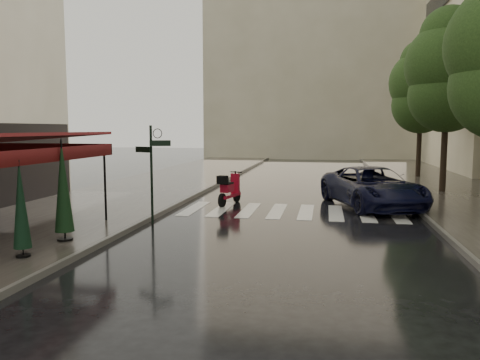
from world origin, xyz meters
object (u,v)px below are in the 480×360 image
(parasol_front, at_px, (21,205))
(parasol_back, at_px, (63,187))
(parked_car, at_px, (372,187))
(scooter, at_px, (229,190))

(parasol_front, relative_size, parasol_back, 0.85)
(parked_car, distance_m, parasol_back, 11.29)
(scooter, bearing_deg, parasol_back, -98.90)
(parked_car, xyz_separation_m, parasol_front, (-8.46, -9.14, 0.54))
(parked_car, xyz_separation_m, parasol_back, (-8.40, -7.52, 0.75))
(scooter, relative_size, parked_car, 0.34)
(parked_car, height_order, parasol_front, parasol_front)
(scooter, distance_m, parked_car, 5.54)
(parked_car, distance_m, parasol_front, 12.46)
(scooter, height_order, parasol_back, parasol_back)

